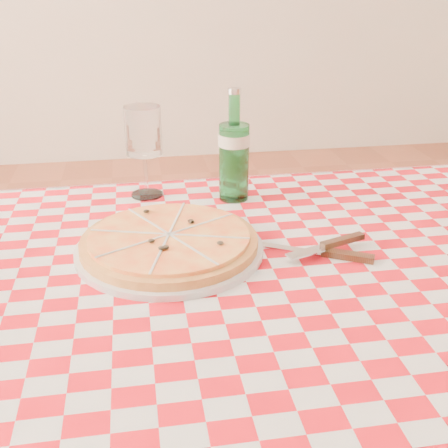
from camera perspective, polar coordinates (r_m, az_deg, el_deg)
The scene contains 6 objects.
dining_table at distance 0.98m, azimuth 1.75°, elevation -9.84°, with size 1.20×0.80×0.75m.
tablecloth at distance 0.93m, azimuth 1.83°, elevation -5.03°, with size 1.30×0.90×0.01m, color #A00912.
pizza_plate at distance 0.98m, azimuth -5.58°, elevation -1.72°, with size 0.33×0.33×0.04m, color #C08140, non-canonical shape.
water_bottle at distance 1.18m, azimuth 1.03°, elevation 7.98°, with size 0.07×0.07×0.24m, color #1A6B2E, non-canonical shape.
wine_glass at distance 1.21m, azimuth -8.09°, elevation 7.22°, with size 0.08×0.08×0.20m, color silver, non-canonical shape.
cutlery at distance 0.99m, azimuth 9.93°, elevation -2.49°, with size 0.23×0.19×0.02m, color silver, non-canonical shape.
Camera 1 is at (-0.16, -0.79, 1.21)m, focal length 45.00 mm.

